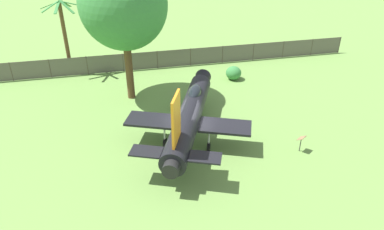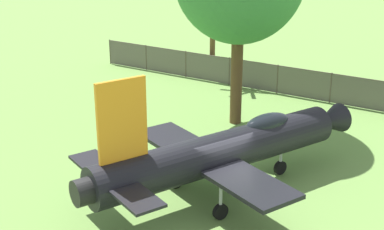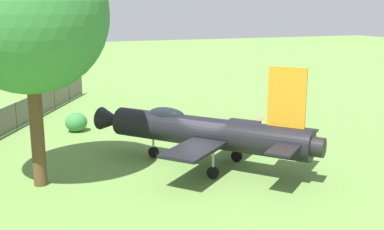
# 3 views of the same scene
# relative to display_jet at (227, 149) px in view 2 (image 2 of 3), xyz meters

# --- Properties ---
(ground_plane) EXTENTS (200.00, 200.00, 0.00)m
(ground_plane) POSITION_rel_display_jet_xyz_m (0.27, 0.22, -1.89)
(ground_plane) COLOR #668E42
(display_jet) EXTENTS (11.29, 10.01, 5.41)m
(display_jet) POSITION_rel_display_jet_xyz_m (0.00, 0.00, 0.00)
(display_jet) COLOR black
(display_jet) RESTS_ON ground_plane
(palm_tree) EXTENTS (4.11, 3.80, 7.05)m
(palm_tree) POSITION_rel_display_jet_xyz_m (1.24, -16.16, 2.08)
(palm_tree) COLOR brown
(palm_tree) RESTS_ON ground_plane
(perimeter_fence) EXTENTS (33.08, 17.95, 1.85)m
(perimeter_fence) POSITION_rel_display_jet_xyz_m (-7.41, -10.89, -0.91)
(perimeter_fence) COLOR #4C4238
(perimeter_fence) RESTS_ON ground_plane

